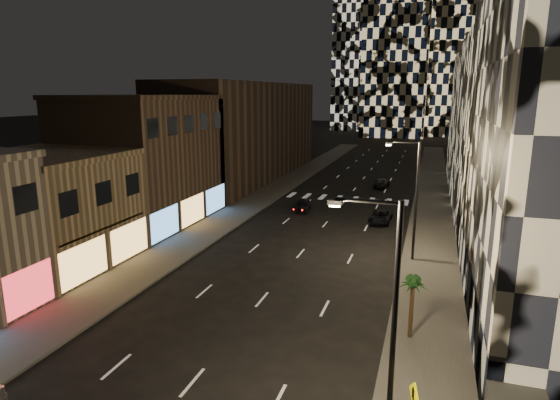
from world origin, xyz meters
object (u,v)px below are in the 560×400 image
Objects in this scene: car_dark_oncoming at (382,183)px; palm_tree at (413,287)px; streetlight_far at (413,192)px; streetlight_near at (388,307)px; car_dark_rightlane at (380,217)px; car_dark_midlane at (303,205)px.

car_dark_oncoming is 41.06m from palm_tree.
streetlight_far is at bearing 103.81° from car_dark_oncoming.
streetlight_near is at bearing 99.72° from car_dark_oncoming.
streetlight_near reaches higher than car_dark_rightlane.
car_dark_midlane is 0.89× the size of car_dark_rightlane.
streetlight_near is 30.75m from car_dark_rightlane.
streetlight_near reaches higher than palm_tree.
palm_tree is at bearing -86.96° from streetlight_far.
streetlight_near is 48.94m from car_dark_oncoming.
streetlight_near is at bearing -90.00° from streetlight_far.
streetlight_near is at bearing -94.70° from palm_tree.
streetlight_far is at bearing 93.04° from palm_tree.
palm_tree is (12.50, -24.60, 2.30)m from car_dark_midlane.
car_dark_rightlane is (8.58, -2.25, -0.05)m from car_dark_midlane.
streetlight_far is 17.82m from car_dark_midlane.
car_dark_midlane is 1.11× the size of palm_tree.
car_dark_midlane is at bearing 70.67° from car_dark_oncoming.
streetlight_near is 34.87m from car_dark_midlane.
car_dark_midlane is (-11.85, 32.45, -4.71)m from streetlight_near.
streetlight_far is at bearing 90.00° from streetlight_near.
streetlight_near reaches higher than car_dark_midlane.
streetlight_far is at bearing -54.20° from car_dark_midlane.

